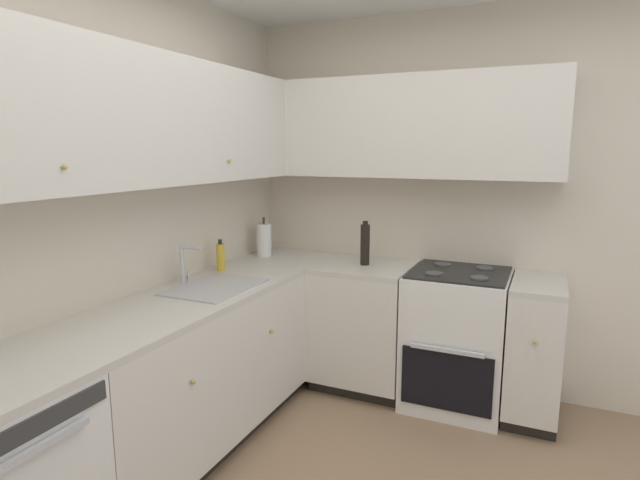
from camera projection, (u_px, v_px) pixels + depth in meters
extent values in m
cube|color=beige|center=(71.00, 230.00, 2.43)|extent=(3.81, 0.05, 2.57)
cube|color=beige|center=(480.00, 206.00, 3.45)|extent=(0.05, 3.35, 2.57)
cube|color=#333333|center=(36.00, 425.00, 1.63)|extent=(0.55, 0.01, 0.07)
cube|color=silver|center=(41.00, 446.00, 1.64)|extent=(0.36, 0.02, 0.02)
cube|color=silver|center=(190.00, 368.00, 2.83)|extent=(1.65, 0.60, 0.76)
cube|color=black|center=(190.00, 437.00, 2.91)|extent=(1.65, 0.54, 0.09)
sphere|color=tan|center=(193.00, 382.00, 2.35)|extent=(0.02, 0.02, 0.02)
sphere|color=tan|center=(272.00, 331.00, 3.00)|extent=(0.02, 0.02, 0.02)
cube|color=beige|center=(187.00, 300.00, 2.76)|extent=(2.86, 0.60, 0.03)
cube|color=silver|center=(364.00, 322.00, 3.59)|extent=(0.60, 0.63, 0.76)
cube|color=black|center=(364.00, 377.00, 3.69)|extent=(0.54, 0.63, 0.09)
cube|color=silver|center=(535.00, 347.00, 3.14)|extent=(0.60, 0.31, 0.76)
cube|color=black|center=(530.00, 408.00, 3.24)|extent=(0.54, 0.31, 0.09)
sphere|color=tan|center=(535.00, 342.00, 2.83)|extent=(0.02, 0.02, 0.02)
cube|color=beige|center=(365.00, 267.00, 3.52)|extent=(0.60, 0.63, 0.03)
cube|color=beige|center=(539.00, 284.00, 3.07)|extent=(0.60, 0.31, 0.03)
cube|color=white|center=(457.00, 338.00, 3.35)|extent=(0.64, 0.62, 0.88)
cube|color=black|center=(446.00, 381.00, 3.09)|extent=(0.02, 0.55, 0.37)
cube|color=silver|center=(447.00, 350.00, 3.03)|extent=(0.02, 0.43, 0.02)
cube|color=black|center=(460.00, 272.00, 3.28)|extent=(0.59, 0.60, 0.01)
cube|color=white|center=(468.00, 253.00, 3.54)|extent=(0.03, 0.60, 0.15)
cylinder|color=#4C4C4C|center=(479.00, 278.00, 3.09)|extent=(0.11, 0.11, 0.01)
cylinder|color=#4C4C4C|center=(434.00, 273.00, 3.20)|extent=(0.11, 0.11, 0.01)
cylinder|color=#4C4C4C|center=(485.00, 268.00, 3.35)|extent=(0.11, 0.11, 0.01)
cylinder|color=#4C4C4C|center=(443.00, 264.00, 3.46)|extent=(0.11, 0.11, 0.01)
cube|color=silver|center=(134.00, 120.00, 2.50)|extent=(2.54, 0.32, 0.66)
sphere|color=tan|center=(64.00, 167.00, 1.97)|extent=(0.02, 0.02, 0.02)
sphere|color=tan|center=(229.00, 161.00, 2.97)|extent=(0.02, 0.02, 0.02)
cube|color=silver|center=(395.00, 128.00, 3.42)|extent=(0.32, 2.13, 0.66)
cube|color=#B7B7BC|center=(215.00, 287.00, 2.94)|extent=(0.55, 0.40, 0.01)
cube|color=gray|center=(216.00, 295.00, 2.94)|extent=(0.51, 0.36, 0.09)
cube|color=#99999E|center=(215.00, 293.00, 2.94)|extent=(0.02, 0.35, 0.06)
cylinder|color=silver|center=(182.00, 264.00, 3.01)|extent=(0.02, 0.02, 0.23)
cylinder|color=silver|center=(192.00, 248.00, 2.96)|extent=(0.02, 0.15, 0.02)
cylinder|color=silver|center=(188.00, 276.00, 3.07)|extent=(0.02, 0.02, 0.06)
cylinder|color=gold|center=(221.00, 257.00, 3.32)|extent=(0.05, 0.05, 0.18)
cylinder|color=#262626|center=(220.00, 242.00, 3.31)|extent=(0.02, 0.02, 0.03)
cylinder|color=white|center=(264.00, 240.00, 3.78)|extent=(0.11, 0.11, 0.24)
cylinder|color=#3F3F3F|center=(264.00, 237.00, 3.78)|extent=(0.02, 0.02, 0.30)
cylinder|color=black|center=(365.00, 245.00, 3.49)|extent=(0.06, 0.06, 0.28)
cylinder|color=black|center=(365.00, 223.00, 3.47)|extent=(0.04, 0.04, 0.02)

